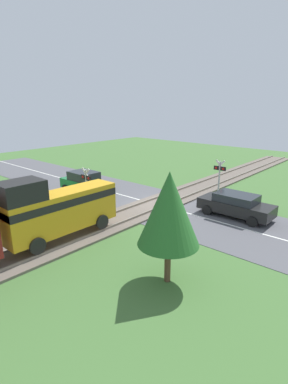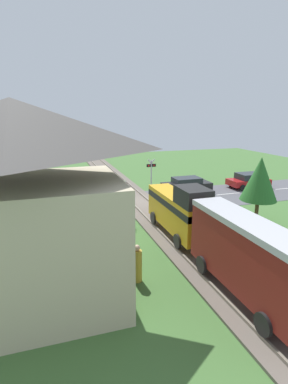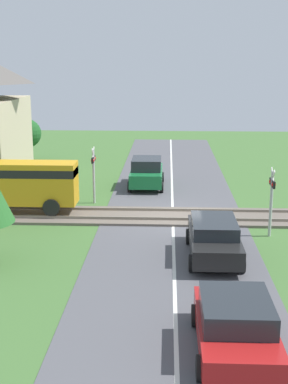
% 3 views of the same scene
% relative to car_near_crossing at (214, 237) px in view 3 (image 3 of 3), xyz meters
% --- Properties ---
extents(ground_plane, '(60.00, 60.00, 0.00)m').
position_rel_car_near_crossing_xyz_m(ground_plane, '(4.87, 1.44, -0.76)').
color(ground_plane, '#426B33').
extents(road_surface, '(48.00, 6.40, 0.02)m').
position_rel_car_near_crossing_xyz_m(road_surface, '(4.87, 1.44, -0.75)').
color(road_surface, '#515156').
rests_on(road_surface, ground_plane).
extents(track_bed, '(2.80, 48.00, 0.24)m').
position_rel_car_near_crossing_xyz_m(track_bed, '(4.87, 1.44, -0.69)').
color(track_bed, '#665B51').
rests_on(track_bed, ground_plane).
extents(car_near_crossing, '(4.35, 1.90, 1.42)m').
position_rel_car_near_crossing_xyz_m(car_near_crossing, '(0.00, 0.00, 0.00)').
color(car_near_crossing, black).
rests_on(car_near_crossing, ground_plane).
extents(car_far_side, '(3.82, 1.93, 1.65)m').
position_rel_car_near_crossing_xyz_m(car_far_side, '(10.82, 2.88, 0.09)').
color(car_far_side, '#197038').
rests_on(car_far_side, ground_plane).
extents(car_behind_queue, '(3.90, 2.03, 1.41)m').
position_rel_car_near_crossing_xyz_m(car_behind_queue, '(-6.50, -0.00, -0.01)').
color(car_behind_queue, '#A81919').
rests_on(car_behind_queue, ground_plane).
extents(crossing_signal_west_approach, '(0.90, 0.18, 2.83)m').
position_rel_car_near_crossing_xyz_m(crossing_signal_west_approach, '(2.47, -2.49, 1.07)').
color(crossing_signal_west_approach, '#B7B7B7').
rests_on(crossing_signal_west_approach, ground_plane).
extents(crossing_signal_east_approach, '(0.90, 0.18, 2.83)m').
position_rel_car_near_crossing_xyz_m(crossing_signal_east_approach, '(7.27, 5.37, 1.07)').
color(crossing_signal_east_approach, '#B7B7B7').
rests_on(crossing_signal_east_approach, ground_plane).
extents(tree_by_station, '(2.04, 2.04, 2.97)m').
position_rel_car_near_crossing_xyz_m(tree_by_station, '(18.45, 11.62, 1.17)').
color(tree_by_station, brown).
rests_on(tree_by_station, ground_plane).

